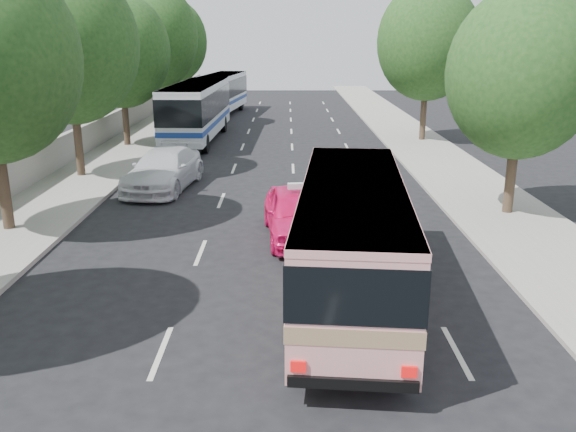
{
  "coord_description": "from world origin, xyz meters",
  "views": [
    {
      "loc": [
        0.7,
        -13.22,
        6.27
      ],
      "look_at": [
        0.73,
        2.47,
        1.6
      ],
      "focal_mm": 38.0,
      "sensor_mm": 36.0,
      "label": 1
    }
  ],
  "objects_px": {
    "pink_bus": "(352,230)",
    "tour_coach_front": "(197,107)",
    "tour_coach_rear": "(221,91)",
    "white_pickup": "(164,169)",
    "pink_taxi": "(296,213)"
  },
  "relations": [
    {
      "from": "white_pickup",
      "to": "tour_coach_front",
      "type": "distance_m",
      "value": 12.2
    },
    {
      "from": "white_pickup",
      "to": "tour_coach_front",
      "type": "bearing_deg",
      "value": 98.82
    },
    {
      "from": "pink_bus",
      "to": "pink_taxi",
      "type": "bearing_deg",
      "value": 109.51
    },
    {
      "from": "pink_bus",
      "to": "tour_coach_rear",
      "type": "distance_m",
      "value": 36.94
    },
    {
      "from": "pink_bus",
      "to": "white_pickup",
      "type": "height_order",
      "value": "pink_bus"
    },
    {
      "from": "white_pickup",
      "to": "tour_coach_front",
      "type": "relative_size",
      "value": 0.49
    },
    {
      "from": "tour_coach_front",
      "to": "tour_coach_rear",
      "type": "xyz_separation_m",
      "value": [
        0.1,
        12.67,
        -0.15
      ]
    },
    {
      "from": "white_pickup",
      "to": "pink_taxi",
      "type": "bearing_deg",
      "value": -42.34
    },
    {
      "from": "white_pickup",
      "to": "tour_coach_rear",
      "type": "bearing_deg",
      "value": 97.98
    },
    {
      "from": "pink_bus",
      "to": "white_pickup",
      "type": "bearing_deg",
      "value": 125.77
    },
    {
      "from": "tour_coach_front",
      "to": "white_pickup",
      "type": "bearing_deg",
      "value": -87.0
    },
    {
      "from": "tour_coach_rear",
      "to": "pink_bus",
      "type": "bearing_deg",
      "value": -72.65
    },
    {
      "from": "pink_bus",
      "to": "tour_coach_rear",
      "type": "height_order",
      "value": "tour_coach_rear"
    },
    {
      "from": "pink_taxi",
      "to": "tour_coach_rear",
      "type": "height_order",
      "value": "tour_coach_rear"
    },
    {
      "from": "pink_bus",
      "to": "tour_coach_front",
      "type": "relative_size",
      "value": 0.81
    }
  ]
}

